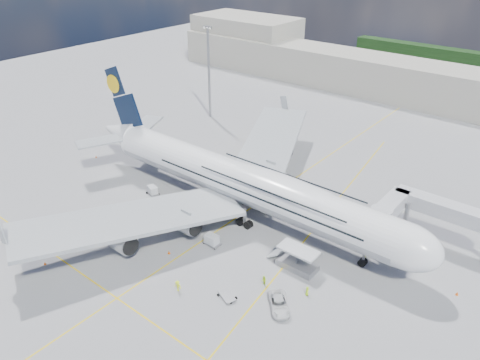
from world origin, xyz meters
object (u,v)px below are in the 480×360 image
Objects in this scene: cargo_loader at (297,261)px; cone_wing_right_outer at (45,263)px; dolly_nose_far at (227,296)px; crew_wing at (170,206)px; dolly_row_a at (117,242)px; cone_wing_left_outer at (264,164)px; service_van at (279,304)px; jet_bridge at (423,212)px; catering_truck_inner at (270,175)px; catering_truck_outer at (283,130)px; crew_loader at (264,281)px; crew_van at (307,291)px; light_mast at (209,72)px; cone_nose at (457,294)px; baggage_tug at (180,224)px; crew_nose at (365,252)px; dolly_row_c at (112,227)px; dolly_back at (153,190)px; cone_wing_right_inner at (169,252)px; cone_wing_left_inner at (233,181)px; crew_tug at (178,286)px; dolly_row_b at (106,225)px; dolly_nose_near at (212,240)px; airliner at (244,183)px; cone_tail at (96,157)px.

cargo_loader reaches higher than cone_wing_right_outer.
dolly_nose_far is 27.37m from crew_wing.
crew_wing is (-0.98, 13.64, 0.42)m from dolly_row_a.
service_van is at bearing -50.98° from cone_wing_left_outer.
jet_bridge is 2.35× the size of catering_truck_inner.
catering_truck_outer is 3.62× the size of crew_loader.
jet_bridge is 12.15× the size of crew_van.
crew_van is at bearing 38.08° from dolly_row_a.
light_mast is 42.49× the size of cone_nose.
crew_nose is at bearing 6.78° from baggage_tug.
jet_bridge is at bearing -19.02° from light_mast.
catering_truck_inner reaches higher than dolly_row_c.
cone_wing_right_inner is (17.12, -11.70, -0.72)m from dolly_back.
crew_van reaches higher than cone_wing_left_inner.
light_mast is 75.06m from crew_tug.
service_van is 38.76m from cone_wing_left_inner.
dolly_row_a is 5.43m from dolly_row_b.
service_van is (17.83, -5.37, -0.30)m from dolly_nose_near.
crew_nose is (7.46, 9.47, -0.25)m from cargo_loader.
catering_truck_inner is 15.26× the size of cone_wing_left_inner.
crew_nose is at bearing 13.56° from dolly_row_c.
dolly_row_b reaches higher than cone_wing_right_outer.
airliner reaches higher than cone_tail.
service_van is (35.45, 2.28, 0.48)m from dolly_row_c.
airliner is at bearing 35.60° from dolly_row_c.
airliner reaches higher than cone_wing_left_outer.
service_van is at bearing 1.49° from dolly_back.
dolly_nose_far is at bearing -60.67° from cone_wing_left_outer.
crew_loader is (18.25, -26.91, -1.21)m from catering_truck_inner.
jet_bridge is at bearing 83.92° from dolly_nose_far.
crew_loader is 28.99m from cone_nose.
cone_wing_left_inner is at bearing 63.14° from dolly_row_c.
jet_bridge is 6.56× the size of dolly_row_b.
cargo_loader is 54.00m from catering_truck_outer.
dolly_row_c is at bearing 172.45° from dolly_row_a.
cone_wing_right_inner is at bearing -73.76° from cone_wing_left_inner.
catering_truck_outer is at bearing 113.29° from airliner.
crew_van is (36.99, -47.88, -0.84)m from catering_truck_outer.
dolly_row_b is 13.39m from baggage_tug.
catering_truck_outer reaches higher than dolly_nose_far.
dolly_nose_far is at bearing -16.73° from dolly_row_b.
crew_van is at bearing 23.49° from crew_tug.
light_mast is 16.81× the size of crew_wing.
cargo_loader is at bearing -45.53° from cone_wing_left_outer.
dolly_nose_near is at bearing -10.80° from cone_tail.
baggage_tug is at bearing -4.45° from dolly_back.
service_van is 27.12m from cone_nose.
cone_wing_right_inner is at bearing -75.30° from baggage_tug.
cone_wing_left_outer is at bearing 142.52° from dolly_nose_far.
jet_bridge reaches higher than catering_truck_outer.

